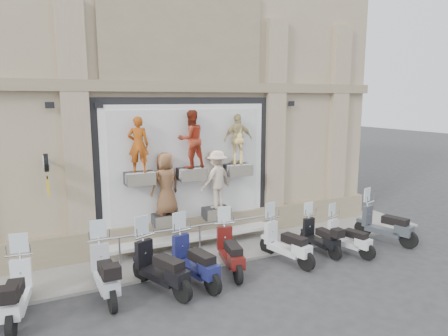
{
  "coord_description": "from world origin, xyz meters",
  "views": [
    {
      "loc": [
        -4.22,
        -8.22,
        4.52
      ],
      "look_at": [
        0.73,
        1.9,
        2.55
      ],
      "focal_mm": 32.0,
      "sensor_mm": 36.0,
      "label": 1
    }
  ],
  "objects_px": {
    "scooter_b": "(16,282)",
    "scooter_e": "(194,251)",
    "clock_sign_bracket": "(46,169)",
    "scooter_h": "(320,230)",
    "scooter_i": "(348,231)",
    "scooter_c": "(104,263)",
    "scooter_d": "(160,257)",
    "scooter_j": "(386,217)",
    "guard_rail": "(200,240)",
    "scooter_g": "(286,235)",
    "scooter_f": "(230,242)"
  },
  "relations": [
    {
      "from": "guard_rail",
      "to": "scooter_e",
      "type": "bearing_deg",
      "value": -116.83
    },
    {
      "from": "scooter_d",
      "to": "scooter_h",
      "type": "relative_size",
      "value": 1.21
    },
    {
      "from": "guard_rail",
      "to": "scooter_c",
      "type": "relative_size",
      "value": 2.47
    },
    {
      "from": "scooter_b",
      "to": "scooter_i",
      "type": "xyz_separation_m",
      "value": [
        8.65,
        -0.28,
        -0.11
      ]
    },
    {
      "from": "clock_sign_bracket",
      "to": "scooter_c",
      "type": "height_order",
      "value": "clock_sign_bracket"
    },
    {
      "from": "scooter_h",
      "to": "scooter_g",
      "type": "bearing_deg",
      "value": -175.03
    },
    {
      "from": "scooter_c",
      "to": "scooter_g",
      "type": "xyz_separation_m",
      "value": [
        4.87,
        -0.16,
        -0.04
      ]
    },
    {
      "from": "scooter_f",
      "to": "scooter_c",
      "type": "bearing_deg",
      "value": -168.91
    },
    {
      "from": "scooter_g",
      "to": "scooter_h",
      "type": "relative_size",
      "value": 1.13
    },
    {
      "from": "guard_rail",
      "to": "scooter_d",
      "type": "xyz_separation_m",
      "value": [
        -1.68,
        -1.63,
        0.39
      ]
    },
    {
      "from": "scooter_d",
      "to": "guard_rail",
      "type": "bearing_deg",
      "value": 22.88
    },
    {
      "from": "scooter_f",
      "to": "guard_rail",
      "type": "bearing_deg",
      "value": 113.44
    },
    {
      "from": "clock_sign_bracket",
      "to": "scooter_h",
      "type": "distance_m",
      "value": 7.7
    },
    {
      "from": "guard_rail",
      "to": "scooter_j",
      "type": "distance_m",
      "value": 5.93
    },
    {
      "from": "guard_rail",
      "to": "scooter_h",
      "type": "distance_m",
      "value": 3.56
    },
    {
      "from": "scooter_h",
      "to": "scooter_j",
      "type": "relative_size",
      "value": 0.85
    },
    {
      "from": "scooter_b",
      "to": "scooter_f",
      "type": "height_order",
      "value": "scooter_b"
    },
    {
      "from": "scooter_b",
      "to": "clock_sign_bracket",
      "type": "bearing_deg",
      "value": 76.37
    },
    {
      "from": "scooter_g",
      "to": "scooter_b",
      "type": "bearing_deg",
      "value": 166.61
    },
    {
      "from": "guard_rail",
      "to": "scooter_f",
      "type": "relative_size",
      "value": 2.56
    },
    {
      "from": "scooter_b",
      "to": "scooter_g",
      "type": "xyz_separation_m",
      "value": [
        6.66,
        -0.0,
        -0.03
      ]
    },
    {
      "from": "guard_rail",
      "to": "scooter_h",
      "type": "height_order",
      "value": "scooter_h"
    },
    {
      "from": "clock_sign_bracket",
      "to": "scooter_i",
      "type": "relative_size",
      "value": 0.58
    },
    {
      "from": "scooter_i",
      "to": "scooter_c",
      "type": "bearing_deg",
      "value": 161.14
    },
    {
      "from": "clock_sign_bracket",
      "to": "scooter_b",
      "type": "xyz_separation_m",
      "value": [
        -0.8,
        -1.98,
        -1.98
      ]
    },
    {
      "from": "scooter_c",
      "to": "scooter_d",
      "type": "relative_size",
      "value": 0.97
    },
    {
      "from": "scooter_g",
      "to": "scooter_d",
      "type": "bearing_deg",
      "value": 168.5
    },
    {
      "from": "clock_sign_bracket",
      "to": "scooter_g",
      "type": "relative_size",
      "value": 0.52
    },
    {
      "from": "clock_sign_bracket",
      "to": "scooter_g",
      "type": "xyz_separation_m",
      "value": [
        5.87,
        -1.98,
        -2.01
      ]
    },
    {
      "from": "clock_sign_bracket",
      "to": "scooter_i",
      "type": "distance_m",
      "value": 8.43
    },
    {
      "from": "scooter_b",
      "to": "scooter_g",
      "type": "height_order",
      "value": "scooter_b"
    },
    {
      "from": "scooter_g",
      "to": "scooter_h",
      "type": "bearing_deg",
      "value": -6.56
    },
    {
      "from": "scooter_c",
      "to": "scooter_j",
      "type": "relative_size",
      "value": 1.0
    },
    {
      "from": "guard_rail",
      "to": "scooter_g",
      "type": "bearing_deg",
      "value": -37.51
    },
    {
      "from": "scooter_c",
      "to": "clock_sign_bracket",
      "type": "bearing_deg",
      "value": 118.16
    },
    {
      "from": "clock_sign_bracket",
      "to": "scooter_f",
      "type": "bearing_deg",
      "value": -23.74
    },
    {
      "from": "guard_rail",
      "to": "scooter_g",
      "type": "xyz_separation_m",
      "value": [
        1.97,
        -1.51,
        0.33
      ]
    },
    {
      "from": "guard_rail",
      "to": "scooter_f",
      "type": "xyz_separation_m",
      "value": [
        0.29,
        -1.38,
        0.34
      ]
    },
    {
      "from": "scooter_f",
      "to": "scooter_i",
      "type": "distance_m",
      "value": 3.68
    },
    {
      "from": "scooter_j",
      "to": "scooter_b",
      "type": "bearing_deg",
      "value": 162.27
    },
    {
      "from": "scooter_b",
      "to": "scooter_e",
      "type": "relative_size",
      "value": 0.98
    },
    {
      "from": "scooter_e",
      "to": "scooter_i",
      "type": "height_order",
      "value": "scooter_e"
    },
    {
      "from": "scooter_j",
      "to": "scooter_h",
      "type": "bearing_deg",
      "value": 157.27
    },
    {
      "from": "scooter_f",
      "to": "scooter_h",
      "type": "bearing_deg",
      "value": 11.95
    },
    {
      "from": "scooter_j",
      "to": "guard_rail",
      "type": "bearing_deg",
      "value": 147.16
    },
    {
      "from": "scooter_h",
      "to": "scooter_i",
      "type": "bearing_deg",
      "value": -35.29
    },
    {
      "from": "clock_sign_bracket",
      "to": "scooter_j",
      "type": "xyz_separation_m",
      "value": [
        9.6,
        -2.05,
        -1.97
      ]
    },
    {
      "from": "scooter_f",
      "to": "scooter_j",
      "type": "relative_size",
      "value": 0.97
    },
    {
      "from": "scooter_c",
      "to": "scooter_d",
      "type": "xyz_separation_m",
      "value": [
        1.22,
        -0.28,
        0.02
      ]
    },
    {
      "from": "scooter_f",
      "to": "scooter_j",
      "type": "xyz_separation_m",
      "value": [
        5.41,
        -0.21,
        0.03
      ]
    }
  ]
}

